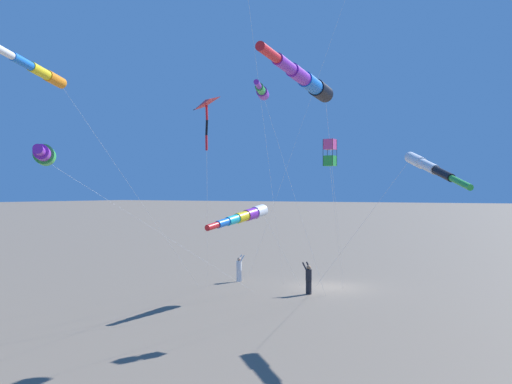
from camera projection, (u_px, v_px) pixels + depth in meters
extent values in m
plane|color=#756654|center=(328.00, 287.00, 34.01)|extent=(600.00, 600.00, 0.00)
cube|color=#232328|center=(309.00, 287.00, 31.59)|extent=(0.35, 0.26, 0.80)
cylinder|color=#232328|center=(309.00, 275.00, 31.59)|extent=(0.47, 0.47, 0.66)
sphere|color=#A37551|center=(309.00, 267.00, 31.59)|extent=(0.25, 0.25, 0.25)
cylinder|color=#232328|center=(305.00, 267.00, 31.61)|extent=(0.41, 0.23, 0.50)
cylinder|color=#232328|center=(309.00, 266.00, 31.83)|extent=(0.41, 0.23, 0.50)
cube|color=silver|center=(239.00, 276.00, 36.10)|extent=(0.27, 0.33, 0.76)
cylinder|color=silver|center=(239.00, 266.00, 36.10)|extent=(0.47, 0.47, 0.63)
sphere|color=tan|center=(239.00, 259.00, 36.10)|extent=(0.24, 0.24, 0.24)
cylinder|color=silver|center=(240.00, 258.00, 36.32)|extent=(0.26, 0.38, 0.48)
cylinder|color=silver|center=(242.00, 259.00, 36.05)|extent=(0.26, 0.38, 0.48)
cylinder|color=orange|center=(55.00, 79.00, 23.51)|extent=(0.97, 1.43, 0.56)
cylinder|color=yellow|center=(39.00, 71.00, 22.21)|extent=(0.90, 1.40, 0.50)
cylinder|color=blue|center=(22.00, 61.00, 20.90)|extent=(0.84, 1.37, 0.43)
cylinder|color=white|center=(2.00, 50.00, 19.60)|extent=(0.78, 1.34, 0.36)
cylinder|color=white|center=(142.00, 203.00, 29.37)|extent=(0.72, 11.56, 10.82)
cylinder|color=white|center=(263.00, 122.00, 28.75)|extent=(3.70, 12.39, 19.62)
cylinder|color=black|center=(321.00, 91.00, 23.61)|extent=(0.93, 1.69, 0.78)
cylinder|color=blue|center=(310.00, 83.00, 22.13)|extent=(0.83, 1.68, 0.67)
cylinder|color=purple|center=(299.00, 74.00, 20.66)|extent=(0.73, 1.66, 0.57)
cylinder|color=purple|center=(285.00, 64.00, 19.18)|extent=(0.63, 1.65, 0.47)
cylinder|color=red|center=(269.00, 53.00, 17.70)|extent=(0.52, 1.63, 0.37)
cylinder|color=white|center=(336.00, 208.00, 28.97)|extent=(2.48, 9.24, 10.30)
cube|color=#EF4C93|center=(330.00, 144.00, 24.85)|extent=(0.50, 0.50, 0.48)
cube|color=green|center=(330.00, 161.00, 24.85)|extent=(0.50, 0.50, 0.48)
cylinder|color=black|center=(333.00, 152.00, 24.52)|extent=(0.02, 0.02, 1.25)
cylinder|color=black|center=(337.00, 153.00, 24.92)|extent=(0.02, 0.02, 1.25)
cylinder|color=black|center=(323.00, 152.00, 24.77)|extent=(0.02, 0.02, 1.25)
cylinder|color=black|center=(327.00, 153.00, 25.18)|extent=(0.02, 0.02, 1.25)
cylinder|color=white|center=(337.00, 237.00, 28.96)|extent=(2.35, 8.13, 7.24)
cylinder|color=purple|center=(263.00, 93.00, 28.03)|extent=(1.02, 1.38, 0.59)
cylinder|color=green|center=(260.00, 89.00, 26.79)|extent=(0.87, 1.32, 0.44)
cylinder|color=purple|center=(258.00, 84.00, 25.55)|extent=(0.73, 1.26, 0.28)
cylinder|color=white|center=(296.00, 201.00, 29.84)|extent=(2.00, 3.87, 11.10)
cylinder|color=white|center=(416.00, 160.00, 24.23)|extent=(1.35, 1.81, 0.87)
cylinder|color=white|center=(428.00, 166.00, 22.54)|extent=(1.26, 1.74, 0.78)
cylinder|color=black|center=(443.00, 174.00, 20.85)|extent=(1.17, 1.68, 0.69)
cylinder|color=green|center=(461.00, 183.00, 19.17)|extent=(1.08, 1.61, 0.60)
cylinder|color=white|center=(354.00, 235.00, 28.30)|extent=(6.70, 3.67, 7.54)
cylinder|color=white|center=(299.00, 133.00, 34.60)|extent=(10.04, 4.58, 19.79)
cylinder|color=green|center=(45.00, 155.00, 22.32)|extent=(1.37, 1.37, 0.85)
cylinder|color=purple|center=(42.00, 153.00, 21.27)|extent=(1.21, 1.20, 0.62)
cylinder|color=purple|center=(39.00, 150.00, 20.23)|extent=(1.05, 1.03, 0.40)
cylinder|color=white|center=(168.00, 238.00, 27.69)|extent=(2.94, 12.78, 7.35)
cylinder|color=white|center=(259.00, 212.00, 31.12)|extent=(0.79, 1.02, 0.84)
cylinder|color=purple|center=(250.00, 214.00, 30.39)|extent=(0.71, 1.01, 0.76)
cylinder|color=yellow|center=(242.00, 217.00, 29.66)|extent=(0.63, 0.99, 0.68)
cylinder|color=#1EB7C6|center=(232.00, 220.00, 28.93)|extent=(0.55, 0.97, 0.61)
cylinder|color=blue|center=(223.00, 223.00, 28.21)|extent=(0.47, 0.96, 0.53)
cylinder|color=red|center=(212.00, 226.00, 27.48)|extent=(0.39, 0.94, 0.45)
cylinder|color=white|center=(283.00, 252.00, 32.65)|extent=(0.98, 3.26, 4.78)
pyramid|color=red|center=(206.00, 102.00, 20.62)|extent=(1.46, 1.51, 0.53)
cylinder|color=black|center=(207.00, 103.00, 20.62)|extent=(0.81, 0.69, 0.57)
cylinder|color=red|center=(207.00, 113.00, 20.63)|extent=(0.14, 0.14, 0.59)
cylinder|color=black|center=(207.00, 128.00, 20.66)|extent=(0.19, 0.17, 0.59)
cylinder|color=red|center=(207.00, 143.00, 20.69)|extent=(0.14, 0.13, 0.59)
cylinder|color=white|center=(207.00, 218.00, 27.40)|extent=(7.68, 11.27, 9.40)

